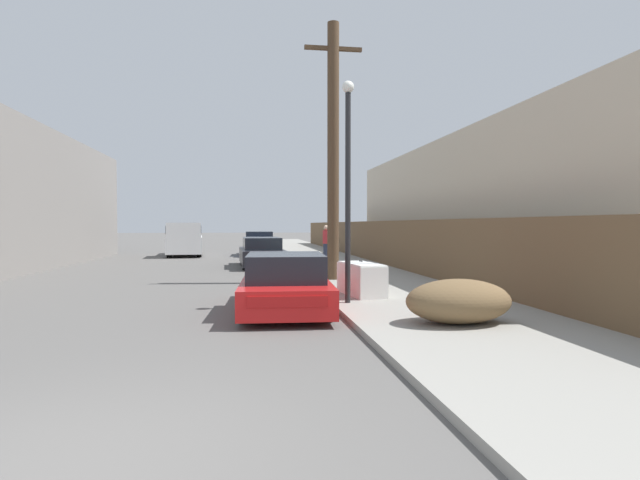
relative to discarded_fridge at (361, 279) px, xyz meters
The scene contains 13 objects.
ground_plane 8.99m from the discarded_fridge, 117.24° to the right, with size 220.00×220.00×0.00m, color #595654.
sidewalk_curb 15.57m from the discarded_fridge, 85.61° to the left, with size 4.20×63.00×0.12m, color gray.
discarded_fridge is the anchor object (origin of this frame).
parked_sports_car_red 2.35m from the discarded_fridge, 146.59° to the right, with size 2.04×4.39×1.23m.
car_parked_mid 10.16m from the discarded_fridge, 102.10° to the left, with size 1.97×4.66×1.28m.
car_parked_far 18.36m from the discarded_fridge, 96.25° to the left, with size 1.90×4.66×1.42m.
pickup_truck 19.04m from the discarded_fridge, 109.38° to the left, with size 2.41×5.62×1.94m.
utility_pole 5.08m from the discarded_fridge, 91.34° to the left, with size 1.80×0.36×7.97m.
street_lamp 2.74m from the discarded_fridge, 116.26° to the right, with size 0.26×0.26×4.84m.
brush_pile 3.79m from the discarded_fridge, 76.74° to the right, with size 1.87×1.23×0.77m.
wooden_fence 13.66m from the discarded_fridge, 76.70° to the left, with size 0.08×40.93×1.88m, color brown.
building_right_house 10.40m from the discarded_fridge, 42.21° to the left, with size 6.00×22.20×5.13m, color beige.
pedestrian 11.69m from the discarded_fridge, 85.07° to the left, with size 0.34×0.34×1.69m.
Camera 1 is at (1.34, -3.88, 1.84)m, focal length 28.00 mm.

